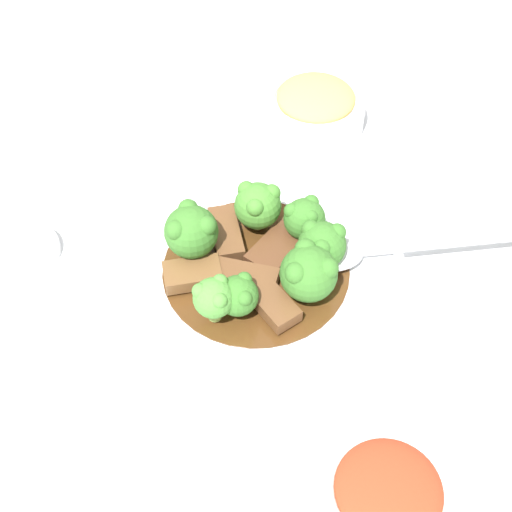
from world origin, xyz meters
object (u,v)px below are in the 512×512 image
(beef_strip_4, at_px, (271,302))
(side_bowl_kimchi, at_px, (387,495))
(broccoli_floret_3, at_px, (214,297))
(sauce_dish, at_px, (28,249))
(beef_strip_2, at_px, (226,233))
(broccoli_floret_1, at_px, (191,231))
(beef_strip_1, at_px, (192,274))
(serving_spoon, at_px, (350,252))
(broccoli_floret_0, at_px, (305,218))
(broccoli_floret_4, at_px, (309,272))
(main_plate, at_px, (256,272))
(beef_strip_0, at_px, (278,248))
(broccoli_floret_5, at_px, (322,244))
(side_bowl_appetizer, at_px, (315,107))
(broccoli_floret_2, at_px, (258,205))
(broccoli_floret_6, at_px, (238,295))
(beef_strip_3, at_px, (239,275))

(beef_strip_4, height_order, side_bowl_kimchi, side_bowl_kimchi)
(broccoli_floret_3, xyz_separation_m, sauce_dish, (-0.17, -0.12, -0.04))
(beef_strip_2, xyz_separation_m, broccoli_floret_1, (0.00, -0.04, 0.03))
(beef_strip_2, height_order, sauce_dish, beef_strip_2)
(beef_strip_1, height_order, serving_spoon, same)
(broccoli_floret_0, distance_m, broccoli_floret_4, 0.07)
(main_plate, relative_size, broccoli_floret_1, 5.05)
(broccoli_floret_1, height_order, serving_spoon, broccoli_floret_1)
(broccoli_floret_3, relative_size, sauce_dish, 0.76)
(beef_strip_1, bearing_deg, broccoli_floret_1, 152.13)
(beef_strip_0, xyz_separation_m, sauce_dish, (-0.14, -0.21, -0.02))
(broccoli_floret_3, height_order, sauce_dish, broccoli_floret_3)
(beef_strip_0, xyz_separation_m, broccoli_floret_5, (0.03, 0.03, 0.02))
(broccoli_floret_5, height_order, serving_spoon, broccoli_floret_5)
(broccoli_floret_1, distance_m, broccoli_floret_4, 0.12)
(broccoli_floret_1, bearing_deg, side_bowl_appetizer, 118.82)
(main_plate, bearing_deg, side_bowl_kimchi, -6.16)
(broccoli_floret_5, bearing_deg, side_bowl_appetizer, 148.35)
(beef_strip_1, relative_size, broccoli_floret_2, 1.20)
(sauce_dish, bearing_deg, side_bowl_kimchi, 22.05)
(beef_strip_0, distance_m, broccoli_floret_6, 0.08)
(beef_strip_0, height_order, broccoli_floret_5, broccoli_floret_5)
(beef_strip_0, relative_size, broccoli_floret_2, 1.46)
(sauce_dish, bearing_deg, broccoli_floret_6, 38.62)
(side_bowl_kimchi, bearing_deg, side_bowl_appetizer, 153.91)
(broccoli_floret_0, xyz_separation_m, broccoli_floret_4, (0.06, -0.03, 0.00))
(main_plate, xyz_separation_m, broccoli_floret_5, (0.03, 0.06, 0.04))
(beef_strip_4, relative_size, broccoli_floret_3, 1.28)
(beef_strip_2, distance_m, broccoli_floret_5, 0.10)
(main_plate, xyz_separation_m, broccoli_floret_6, (0.04, -0.04, 0.03))
(beef_strip_0, distance_m, broccoli_floret_3, 0.10)
(broccoli_floret_0, height_order, side_bowl_appetizer, broccoli_floret_0)
(beef_strip_0, distance_m, broccoli_floret_1, 0.09)
(broccoli_floret_4, xyz_separation_m, side_bowl_kimchi, (0.19, -0.05, -0.03))
(beef_strip_4, xyz_separation_m, broccoli_floret_3, (-0.02, -0.05, 0.02))
(broccoli_floret_1, distance_m, side_bowl_kimchi, 0.29)
(beef_strip_2, height_order, beef_strip_3, same)
(broccoli_floret_3, bearing_deg, broccoli_floret_0, 109.07)
(broccoli_floret_2, xyz_separation_m, broccoli_floret_3, (0.08, -0.09, 0.00))
(broccoli_floret_4, height_order, serving_spoon, broccoli_floret_4)
(broccoli_floret_4, distance_m, broccoli_floret_5, 0.04)
(broccoli_floret_2, distance_m, sauce_dish, 0.24)
(broccoli_floret_2, bearing_deg, side_bowl_kimchi, -10.68)
(broccoli_floret_1, relative_size, broccoli_floret_4, 1.04)
(beef_strip_0, relative_size, broccoli_floret_6, 1.79)
(beef_strip_4, bearing_deg, broccoli_floret_5, 106.40)
(main_plate, xyz_separation_m, broccoli_floret_2, (-0.05, 0.03, 0.04))
(broccoli_floret_5, bearing_deg, main_plate, -117.14)
(broccoli_floret_4, bearing_deg, beef_strip_0, 177.51)
(broccoli_floret_2, bearing_deg, serving_spoon, 34.91)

